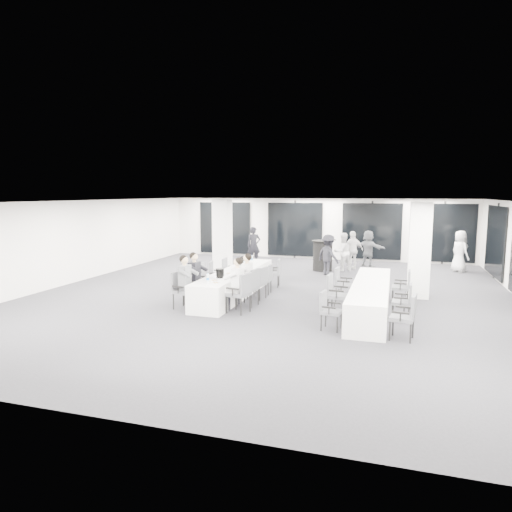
# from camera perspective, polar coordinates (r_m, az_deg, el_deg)

# --- Properties ---
(room) EXTENTS (14.04, 16.04, 2.84)m
(room) POSITION_cam_1_polar(r_m,az_deg,el_deg) (14.45, 6.50, 1.22)
(room) COLOR #27272C
(room) RESTS_ON ground
(column_left) EXTENTS (0.60, 0.60, 2.80)m
(column_left) POSITION_cam_1_polar(r_m,az_deg,el_deg) (17.45, -4.22, 2.44)
(column_left) COLOR white
(column_left) RESTS_ON floor
(column_right) EXTENTS (0.60, 0.60, 2.80)m
(column_right) POSITION_cam_1_polar(r_m,az_deg,el_deg) (14.12, 19.76, 0.70)
(column_right) COLOR white
(column_right) RESTS_ON floor
(banquet_table_main) EXTENTS (0.90, 5.00, 0.75)m
(banquet_table_main) POSITION_cam_1_polar(r_m,az_deg,el_deg) (13.71, -2.61, -3.38)
(banquet_table_main) COLOR silver
(banquet_table_main) RESTS_ON floor
(banquet_table_side) EXTENTS (0.90, 5.00, 0.75)m
(banquet_table_side) POSITION_cam_1_polar(r_m,az_deg,el_deg) (12.20, 14.11, -5.04)
(banquet_table_side) COLOR silver
(banquet_table_side) RESTS_ON floor
(cocktail_table) EXTENTS (0.86, 0.86, 1.20)m
(cocktail_table) POSITION_cam_1_polar(r_m,az_deg,el_deg) (18.17, 8.33, 0.07)
(cocktail_table) COLOR black
(cocktail_table) RESTS_ON floor
(chair_main_left_near) EXTENTS (0.59, 0.63, 0.99)m
(chair_main_left_near) POSITION_cam_1_polar(r_m,az_deg,el_deg) (12.28, -9.27, -3.92)
(chair_main_left_near) COLOR #4A4D51
(chair_main_left_near) RESTS_ON floor
(chair_main_left_second) EXTENTS (0.52, 0.58, 1.01)m
(chair_main_left_second) POSITION_cam_1_polar(r_m,az_deg,el_deg) (12.81, -8.10, -3.35)
(chair_main_left_second) COLOR #4A4D51
(chair_main_left_second) RESTS_ON floor
(chair_main_left_mid) EXTENTS (0.54, 0.59, 0.99)m
(chair_main_left_mid) POSITION_cam_1_polar(r_m,az_deg,el_deg) (13.64, -6.44, -2.67)
(chair_main_left_mid) COLOR #4A4D51
(chair_main_left_mid) RESTS_ON floor
(chair_main_left_fourth) EXTENTS (0.55, 0.58, 0.92)m
(chair_main_left_fourth) POSITION_cam_1_polar(r_m,az_deg,el_deg) (14.39, -5.13, -2.25)
(chair_main_left_fourth) COLOR #4A4D51
(chair_main_left_fourth) RESTS_ON floor
(chair_main_left_far) EXTENTS (0.44, 0.49, 0.86)m
(chair_main_left_far) POSITION_cam_1_polar(r_m,az_deg,el_deg) (15.46, -3.50, -1.66)
(chair_main_left_far) COLOR #4A4D51
(chair_main_left_far) RESTS_ON floor
(chair_main_right_near) EXTENTS (0.63, 0.66, 1.04)m
(chair_main_right_near) POSITION_cam_1_polar(r_m,az_deg,el_deg) (11.64, -1.84, -4.32)
(chair_main_right_near) COLOR #4A4D51
(chair_main_right_near) RESTS_ON floor
(chair_main_right_second) EXTENTS (0.59, 0.63, 1.03)m
(chair_main_right_second) POSITION_cam_1_polar(r_m,az_deg,el_deg) (12.37, -0.68, -3.62)
(chair_main_right_second) COLOR #4A4D51
(chair_main_right_second) RESTS_ON floor
(chair_main_right_mid) EXTENTS (0.55, 0.59, 0.94)m
(chair_main_right_mid) POSITION_cam_1_polar(r_m,az_deg,el_deg) (13.18, 0.41, -3.13)
(chair_main_right_mid) COLOR #4A4D51
(chair_main_right_mid) RESTS_ON floor
(chair_main_right_fourth) EXTENTS (0.48, 0.53, 0.91)m
(chair_main_right_fourth) POSITION_cam_1_polar(r_m,az_deg,el_deg) (13.87, 1.27, -2.64)
(chair_main_right_fourth) COLOR #4A4D51
(chair_main_right_fourth) RESTS_ON floor
(chair_main_right_far) EXTENTS (0.53, 0.56, 0.91)m
(chair_main_right_far) POSITION_cam_1_polar(r_m,az_deg,el_deg) (14.90, 2.39, -1.90)
(chair_main_right_far) COLOR #4A4D51
(chair_main_right_far) RESTS_ON floor
(chair_side_left_near) EXTENTS (0.49, 0.53, 0.87)m
(chair_side_left_near) POSITION_cam_1_polar(r_m,az_deg,el_deg) (10.42, 9.03, -6.43)
(chair_side_left_near) COLOR #4A4D51
(chair_side_left_near) RESTS_ON floor
(chair_side_left_mid) EXTENTS (0.57, 0.62, 1.03)m
(chair_side_left_mid) POSITION_cam_1_polar(r_m,az_deg,el_deg) (11.68, 9.87, -4.43)
(chair_side_left_mid) COLOR #4A4D51
(chair_side_left_mid) RESTS_ON floor
(chair_side_left_far) EXTENTS (0.52, 0.57, 0.97)m
(chair_side_left_far) POSITION_cam_1_polar(r_m,az_deg,el_deg) (13.11, 10.69, -3.25)
(chair_side_left_far) COLOR #4A4D51
(chair_side_left_far) RESTS_ON floor
(chair_side_right_near) EXTENTS (0.56, 0.60, 0.98)m
(chair_side_right_near) POSITION_cam_1_polar(r_m,az_deg,el_deg) (10.05, 18.29, -6.91)
(chair_side_right_near) COLOR #4A4D51
(chair_side_right_near) RESTS_ON floor
(chair_side_right_mid) EXTENTS (0.47, 0.52, 0.89)m
(chair_side_right_mid) POSITION_cam_1_polar(r_m,az_deg,el_deg) (11.63, 18.08, -5.16)
(chair_side_right_mid) COLOR #4A4D51
(chair_side_right_mid) RESTS_ON floor
(chair_side_right_far) EXTENTS (0.49, 0.55, 0.94)m
(chair_side_right_far) POSITION_cam_1_polar(r_m,az_deg,el_deg) (13.25, 17.98, -3.45)
(chair_side_right_far) COLOR #4A4D51
(chair_side_right_far) RESTS_ON floor
(seated_guest_a) EXTENTS (0.50, 0.38, 1.44)m
(seated_guest_a) POSITION_cam_1_polar(r_m,az_deg,el_deg) (12.14, -8.62, -2.83)
(seated_guest_a) COLOR #5B5E63
(seated_guest_a) RESTS_ON floor
(seated_guest_b) EXTENTS (0.50, 0.38, 1.44)m
(seated_guest_b) POSITION_cam_1_polar(r_m,az_deg,el_deg) (12.69, -7.43, -2.34)
(seated_guest_b) COLOR black
(seated_guest_b) RESTS_ON floor
(seated_guest_c) EXTENTS (0.50, 0.38, 1.44)m
(seated_guest_c) POSITION_cam_1_polar(r_m,az_deg,el_deg) (11.67, -2.61, -3.19)
(seated_guest_c) COLOR silver
(seated_guest_c) RESTS_ON floor
(seated_guest_d) EXTENTS (0.50, 0.38, 1.44)m
(seated_guest_d) POSITION_cam_1_polar(r_m,az_deg,el_deg) (12.39, -1.41, -2.53)
(seated_guest_d) COLOR silver
(seated_guest_d) RESTS_ON floor
(standing_guest_a) EXTENTS (0.85, 0.81, 1.83)m
(standing_guest_a) POSITION_cam_1_polar(r_m,az_deg,el_deg) (19.56, -0.28, 1.62)
(standing_guest_a) COLOR black
(standing_guest_a) RESTS_ON floor
(standing_guest_b) EXTENTS (0.96, 0.89, 1.70)m
(standing_guest_b) POSITION_cam_1_polar(r_m,az_deg,el_deg) (18.22, 10.78, 0.82)
(standing_guest_b) COLOR silver
(standing_guest_b) RESTS_ON floor
(standing_guest_c) EXTENTS (1.23, 1.14, 1.73)m
(standing_guest_c) POSITION_cam_1_polar(r_m,az_deg,el_deg) (17.18, 9.02, 0.47)
(standing_guest_c) COLOR black
(standing_guest_c) RESTS_ON floor
(standing_guest_d) EXTENTS (1.17, 1.04, 1.74)m
(standing_guest_d) POSITION_cam_1_polar(r_m,az_deg,el_deg) (18.77, 12.02, 1.04)
(standing_guest_d) COLOR silver
(standing_guest_d) RESTS_ON floor
(standing_guest_e) EXTENTS (0.94, 1.03, 1.82)m
(standing_guest_e) POSITION_cam_1_polar(r_m,az_deg,el_deg) (19.36, 24.15, 0.85)
(standing_guest_e) COLOR silver
(standing_guest_e) RESTS_ON floor
(standing_guest_f) EXTENTS (1.67, 1.31, 1.72)m
(standing_guest_f) POSITION_cam_1_polar(r_m,az_deg,el_deg) (19.52, 13.86, 1.21)
(standing_guest_f) COLOR #5B5E63
(standing_guest_f) RESTS_ON floor
(standing_guest_g) EXTENTS (0.83, 0.72, 2.01)m
(standing_guest_g) POSITION_cam_1_polar(r_m,az_deg,el_deg) (19.49, -3.92, 1.85)
(standing_guest_g) COLOR black
(standing_guest_g) RESTS_ON floor
(ice_bucket_near) EXTENTS (0.23, 0.23, 0.26)m
(ice_bucket_near) POSITION_cam_1_polar(r_m,az_deg,el_deg) (12.50, -4.52, -2.15)
(ice_bucket_near) COLOR black
(ice_bucket_near) RESTS_ON banquet_table_main
(ice_bucket_far) EXTENTS (0.24, 0.24, 0.27)m
(ice_bucket_far) POSITION_cam_1_polar(r_m,az_deg,el_deg) (14.64, -1.57, -0.62)
(ice_bucket_far) COLOR black
(ice_bucket_far) RESTS_ON banquet_table_main
(water_bottle_a) EXTENTS (0.07, 0.07, 0.23)m
(water_bottle_a) POSITION_cam_1_polar(r_m,az_deg,el_deg) (11.89, -6.05, -2.76)
(water_bottle_a) COLOR silver
(water_bottle_a) RESTS_ON banquet_table_main
(water_bottle_b) EXTENTS (0.06, 0.06, 0.19)m
(water_bottle_b) POSITION_cam_1_polar(r_m,az_deg,el_deg) (14.20, -1.45, -1.05)
(water_bottle_b) COLOR silver
(water_bottle_b) RESTS_ON banquet_table_main
(water_bottle_c) EXTENTS (0.06, 0.06, 0.20)m
(water_bottle_c) POSITION_cam_1_polar(r_m,az_deg,el_deg) (15.47, -0.52, -0.30)
(water_bottle_c) COLOR silver
(water_bottle_c) RESTS_ON banquet_table_main
(plate_a) EXTENTS (0.22, 0.22, 0.03)m
(plate_a) POSITION_cam_1_polar(r_m,az_deg,el_deg) (12.12, -5.25, -3.04)
(plate_a) COLOR white
(plate_a) RESTS_ON banquet_table_main
(plate_b) EXTENTS (0.21, 0.21, 0.03)m
(plate_b) POSITION_cam_1_polar(r_m,az_deg,el_deg) (11.82, -5.07, -3.33)
(plate_b) COLOR white
(plate_b) RESTS_ON banquet_table_main
(plate_c) EXTENTS (0.18, 0.18, 0.03)m
(plate_c) POSITION_cam_1_polar(r_m,az_deg,el_deg) (13.14, -3.46, -2.17)
(plate_c) COLOR white
(plate_c) RESTS_ON banquet_table_main
(wine_glass) EXTENTS (0.08, 0.08, 0.22)m
(wine_glass) POSITION_cam_1_polar(r_m,az_deg,el_deg) (11.73, -5.16, -2.66)
(wine_glass) COLOR silver
(wine_glass) RESTS_ON banquet_table_main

